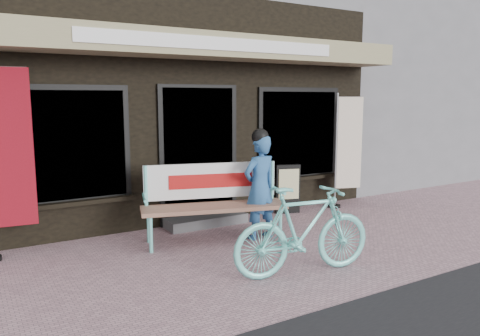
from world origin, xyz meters
TOP-DOWN VIEW (x-y plane):
  - ground at (0.00, 0.00)m, footprint 70.00×70.00m
  - storefront at (0.00, 4.96)m, footprint 7.00×6.77m
  - neighbor_right_near at (8.50, 5.50)m, footprint 10.00×7.00m
  - bench at (-0.27, 0.99)m, footprint 2.06×1.03m
  - person at (0.35, 0.74)m, footprint 0.58×0.43m
  - bicycle at (0.03, -0.67)m, footprint 1.76×0.75m
  - nobori_red at (-2.79, 1.60)m, footprint 0.72×0.29m
  - nobori_cream at (2.77, 1.55)m, footprint 0.61×0.32m
  - menu_stand at (1.57, 1.71)m, footprint 0.43×0.21m

SIDE VIEW (x-z plane):
  - ground at x=0.00m, z-range 0.00..0.00m
  - menu_stand at x=1.57m, z-range 0.01..0.86m
  - bicycle at x=0.03m, z-range 0.00..1.03m
  - bench at x=-0.27m, z-range 0.09..1.18m
  - person at x=0.35m, z-range -0.01..1.56m
  - nobori_cream at x=2.77m, z-range 0.03..2.11m
  - nobori_red at x=-2.79m, z-range 0.04..2.48m
  - neighbor_right_near at x=8.50m, z-range 0.00..5.60m
  - storefront at x=0.00m, z-range -0.01..5.99m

